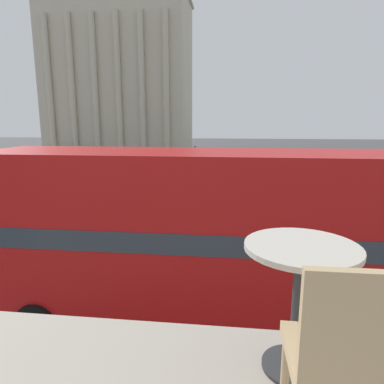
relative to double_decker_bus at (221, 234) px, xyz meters
The scene contains 8 objects.
double_decker_bus is the anchor object (origin of this frame).
cafe_dining_table 6.16m from the double_decker_bus, 84.18° to the right, with size 0.60×0.60×0.73m.
cafe_chair_0 6.73m from the double_decker_bus, 84.21° to the right, with size 0.40×0.40×0.91m.
plaza_building_left 55.72m from the double_decker_bus, 110.29° to the left, with size 23.61×14.36×25.01m.
traffic_light_near 4.15m from the double_decker_bus, 63.25° to the left, with size 0.42×0.24×3.72m.
traffic_light_mid 12.69m from the double_decker_bus, 98.58° to the left, with size 0.42×0.24×3.50m.
pedestrian_white 13.75m from the double_decker_bus, 125.04° to the left, with size 0.32×0.32×1.82m.
pedestrian_yellow 7.06m from the double_decker_bus, 96.38° to the left, with size 0.32×0.32×1.60m.
Camera 1 is at (0.86, -2.09, 4.93)m, focal length 32.00 mm.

